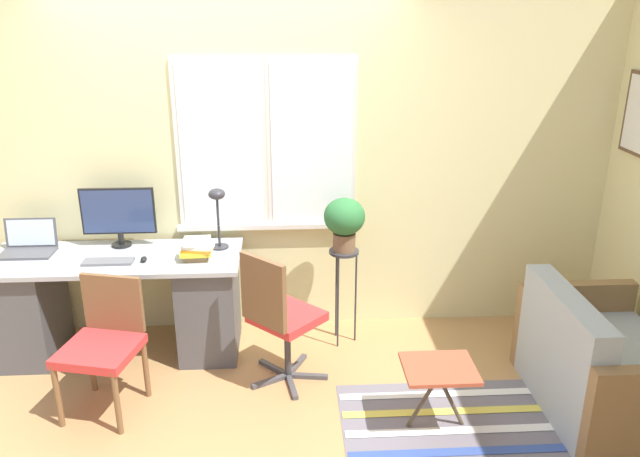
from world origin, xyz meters
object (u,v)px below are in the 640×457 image
(desk_lamp, at_px, (217,204))
(desk_chair_wooden, at_px, (104,341))
(book_stack, at_px, (197,249))
(plant_stand, at_px, (344,266))
(potted_plant, at_px, (344,220))
(monitor, at_px, (118,214))
(keyboard, at_px, (108,262))
(laptop, at_px, (29,246))
(mouse, at_px, (144,259))
(office_chair_swivel, at_px, (279,315))
(couch_loveseat, at_px, (603,370))
(folding_stool, at_px, (439,372))

(desk_lamp, bearing_deg, desk_chair_wooden, -130.08)
(book_stack, bearing_deg, plant_stand, 8.25)
(plant_stand, distance_m, potted_plant, 0.36)
(monitor, relative_size, keyboard, 1.56)
(keyboard, xyz_separation_m, desk_lamp, (0.73, 0.24, 0.32))
(laptop, relative_size, book_stack, 1.53)
(desk_chair_wooden, bearing_deg, mouse, 87.34)
(keyboard, xyz_separation_m, plant_stand, (1.62, 0.17, -0.15))
(plant_stand, bearing_deg, laptop, 178.59)
(keyboard, relative_size, mouse, 4.96)
(monitor, height_order, office_chair_swivel, monitor)
(book_stack, distance_m, potted_plant, 1.04)
(keyboard, distance_m, desk_chair_wooden, 0.62)
(laptop, relative_size, desk_chair_wooden, 0.43)
(monitor, bearing_deg, desk_chair_wooden, -85.99)
(keyboard, bearing_deg, mouse, 2.47)
(book_stack, height_order, desk_chair_wooden, book_stack)
(book_stack, xyz_separation_m, couch_loveseat, (2.55, -0.77, -0.55))
(book_stack, xyz_separation_m, office_chair_swivel, (0.56, -0.37, -0.33))
(keyboard, distance_m, couch_loveseat, 3.27)
(laptop, distance_m, desk_chair_wooden, 1.08)
(book_stack, bearing_deg, folding_stool, -30.77)
(monitor, distance_m, potted_plant, 1.61)
(desk_lamp, relative_size, couch_loveseat, 0.39)
(monitor, distance_m, keyboard, 0.40)
(office_chair_swivel, height_order, couch_loveseat, office_chair_swivel)
(mouse, distance_m, potted_plant, 1.41)
(desk_lamp, distance_m, book_stack, 0.36)
(desk_chair_wooden, relative_size, potted_plant, 2.13)
(book_stack, height_order, potted_plant, potted_plant)
(plant_stand, distance_m, folding_stool, 1.16)
(desk_lamp, xyz_separation_m, desk_chair_wooden, (-0.65, -0.78, -0.62))
(couch_loveseat, bearing_deg, office_chair_swivel, 78.66)
(laptop, distance_m, keyboard, 0.64)
(folding_stool, bearing_deg, laptop, 157.95)
(mouse, distance_m, folding_stool, 2.08)
(mouse, height_order, plant_stand, mouse)
(office_chair_swivel, bearing_deg, keyboard, 27.29)
(monitor, bearing_deg, keyboard, -92.89)
(keyboard, distance_m, desk_lamp, 0.83)
(mouse, bearing_deg, desk_lamp, 24.75)
(mouse, bearing_deg, laptop, 165.83)
(office_chair_swivel, bearing_deg, couch_loveseat, -147.17)
(book_stack, bearing_deg, potted_plant, 8.25)
(laptop, bearing_deg, monitor, 8.75)
(office_chair_swivel, xyz_separation_m, plant_stand, (0.47, 0.52, 0.11))
(desk_lamp, distance_m, couch_loveseat, 2.73)
(book_stack, bearing_deg, desk_lamp, 58.80)
(mouse, distance_m, plant_stand, 1.40)
(monitor, relative_size, office_chair_swivel, 0.55)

